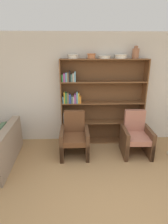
% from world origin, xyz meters
% --- Properties ---
extents(ground_plane, '(24.00, 24.00, 0.00)m').
position_xyz_m(ground_plane, '(0.00, 0.00, 0.00)').
color(ground_plane, '#A87F51').
extents(wall_back, '(12.00, 0.06, 2.75)m').
position_xyz_m(wall_back, '(0.00, 2.47, 1.38)').
color(wall_back, silver).
rests_on(wall_back, ground).
extents(bookshelf, '(2.09, 0.30, 2.15)m').
position_xyz_m(bookshelf, '(-0.22, 2.31, 1.02)').
color(bookshelf, brown).
rests_on(bookshelf, ground).
extents(bowl_cream, '(0.25, 0.25, 0.10)m').
position_xyz_m(bowl_cream, '(-0.76, 2.28, 2.20)').
color(bowl_cream, silver).
rests_on(bowl_cream, bookshelf).
extents(bowl_brass, '(0.21, 0.21, 0.12)m').
position_xyz_m(bowl_brass, '(-0.34, 2.28, 2.21)').
color(bowl_brass, '#C67547').
rests_on(bowl_brass, bookshelf).
extents(bowl_slate, '(0.29, 0.29, 0.07)m').
position_xyz_m(bowl_slate, '(-0.03, 2.28, 2.19)').
color(bowl_slate, silver).
rests_on(bowl_slate, bookshelf).
extents(bowl_olive, '(0.29, 0.29, 0.10)m').
position_xyz_m(bowl_olive, '(0.35, 2.28, 2.20)').
color(bowl_olive, silver).
rests_on(bowl_olive, bookshelf).
extents(vase_tall, '(0.16, 0.16, 0.28)m').
position_xyz_m(vase_tall, '(0.69, 2.28, 2.27)').
color(vase_tall, '#A36647').
rests_on(vase_tall, bookshelf).
extents(armchair_leather, '(0.65, 0.69, 1.00)m').
position_xyz_m(armchair_leather, '(-0.75, 1.69, 0.43)').
color(armchair_leather, brown).
rests_on(armchair_leather, ground).
extents(armchair_cushioned, '(0.66, 0.70, 1.00)m').
position_xyz_m(armchair_cushioned, '(0.69, 1.69, 0.43)').
color(armchair_cushioned, brown).
rests_on(armchair_cushioned, ground).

